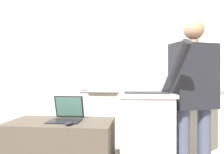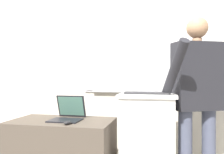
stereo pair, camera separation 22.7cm
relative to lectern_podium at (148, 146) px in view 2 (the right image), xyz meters
The scene contains 6 objects.
back_wall 1.16m from the lectern_podium, 125.22° to the left, with size 6.40×0.17×2.80m.
lectern_podium is the anchor object (origin of this frame).
person_presenter 0.70m from the lectern_podium, 10.72° to the left, with size 0.63×0.71×1.76m.
laptop 0.84m from the lectern_podium, behind, with size 0.30×0.32×0.23m.
wireless_keyboard 0.52m from the lectern_podium, 98.11° to the right, with size 0.42×0.13×0.02m.
computer_mouse_by_laptop 0.81m from the lectern_podium, 154.68° to the right, with size 0.06×0.10×0.03m.
Camera 2 is at (0.59, -1.79, 1.19)m, focal length 38.00 mm.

